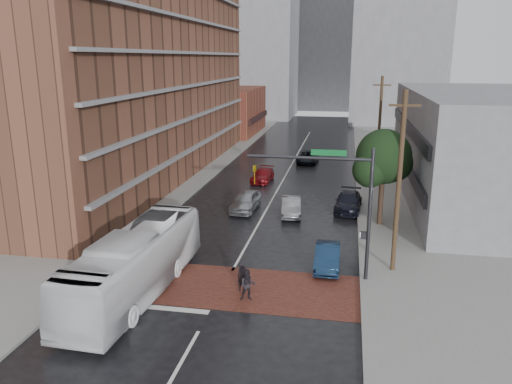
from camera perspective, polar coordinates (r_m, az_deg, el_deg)
The scene contains 24 objects.
ground at distance 26.10m, azimuth -4.00°, elevation -11.20°, with size 160.00×160.00×0.00m, color black.
crosswalk at distance 26.53m, azimuth -3.72°, elevation -10.71°, with size 14.00×5.00×0.02m, color brown.
sidewalk_west at distance 52.02m, azimuth -9.46°, elevation 2.15°, with size 9.00×90.00×0.15m, color gray.
sidewalk_east at distance 49.29m, azimuth 16.59°, elevation 1.00°, with size 9.00×90.00×0.15m, color gray.
apartment_block at distance 50.79m, azimuth -13.35°, elevation 17.48°, with size 10.00×44.00×28.00m, color brown.
storefront_west at distance 79.12m, azimuth -2.76°, elevation 9.24°, with size 8.00×16.00×7.00m, color brown.
building_east at distance 44.46m, azimuth 24.08°, elevation 4.66°, with size 11.00×26.00×9.00m, color gray.
distant_tower_west at distance 102.69m, azimuth -0.80°, elevation 17.58°, with size 18.00×16.00×32.00m, color gray.
distant_tower_east at distance 95.18m, azimuth 16.13°, elevation 18.42°, with size 16.00×14.00×36.00m, color gray.
distant_tower_center at distance 117.78m, azimuth 7.84°, elevation 15.18°, with size 12.00×10.00×24.00m, color gray.
street_tree at distance 35.41m, azimuth 14.39°, elevation 3.53°, with size 4.20×4.10×6.90m.
signal_mast at distance 26.03m, azimuth 9.78°, elevation -0.30°, with size 6.50×0.30×7.20m.
utility_pole_near at distance 27.53m, azimuth 16.02°, elevation 1.04°, with size 1.60×0.26×10.00m.
utility_pole_far at distance 47.15m, azimuth 13.89°, elevation 6.85°, with size 1.60×0.26×10.00m.
transit_bus at distance 25.85m, azimuth -13.58°, elevation -7.91°, with size 2.74×11.71×3.26m, color white.
pedestrian_a at distance 25.79m, azimuth -1.52°, elevation -9.61°, with size 0.56×0.37×1.54m, color black.
pedestrian_b at distance 24.80m, azimuth -0.95°, elevation -10.59°, with size 0.77×0.60×1.59m, color black.
car_travel_a at distance 38.84m, azimuth -1.21°, elevation -1.03°, with size 1.80×4.48×1.53m, color #9A9DA1.
car_travel_b at distance 37.80m, azimuth 4.04°, elevation -1.66°, with size 1.43×4.09×1.35m, color #94979B.
car_travel_c at distance 48.05m, azimuth 0.75°, elevation 1.93°, with size 1.69×4.16×1.21m, color maroon.
suv_travel at distance 57.04m, azimuth 5.93°, elevation 4.01°, with size 2.19×4.75×1.32m, color black.
car_parked_near at distance 28.78m, azimuth 8.17°, elevation -7.31°, with size 1.38×3.97×1.31m, color #132742.
car_parked_mid at distance 39.53m, azimuth 10.51°, elevation -1.11°, with size 1.93×4.74×1.37m, color black.
car_parked_far at distance 40.13m, azimuth 10.51°, elevation -0.91°, with size 1.55×3.84×1.31m, color #AAAEB2.
Camera 1 is at (6.00, -22.62, 11.54)m, focal length 35.00 mm.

